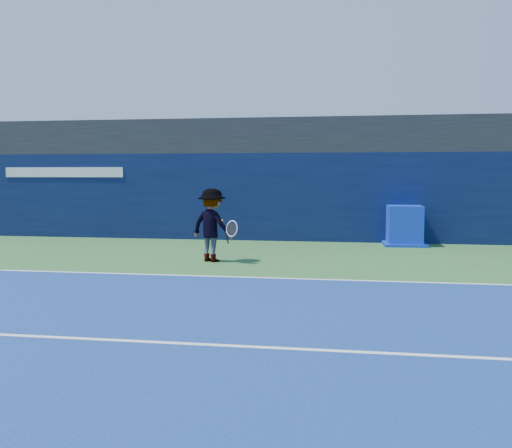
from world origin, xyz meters
name	(u,v)px	position (x,y,z in m)	size (l,w,h in m)	color
ground	(163,307)	(0.00, 0.00, 0.00)	(80.00, 80.00, 0.00)	#31672E
baseline	(206,276)	(0.00, 3.00, 0.01)	(24.00, 0.10, 0.01)	white
service_line	(116,340)	(0.00, -2.00, 0.01)	(24.00, 0.10, 0.01)	white
stadium_band	(262,138)	(0.00, 11.50, 3.60)	(36.00, 3.00, 1.20)	black
back_wall_assembly	(258,196)	(0.00, 10.50, 1.50)	(36.00, 1.03, 3.00)	#0A153A
equipment_cart	(404,227)	(4.93, 9.53, 0.58)	(1.39, 1.39, 1.28)	#0D2BBB
tennis_player	(212,225)	(-0.38, 5.20, 0.95)	(1.47, 1.16, 1.91)	silver
tennis_ball	(222,220)	(-0.27, 5.88, 1.02)	(0.07, 0.07, 0.07)	#C1D317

